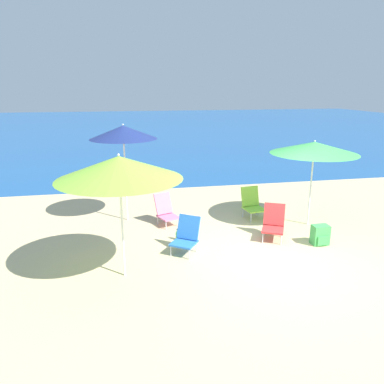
% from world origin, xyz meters
% --- Properties ---
extents(ground_plane, '(60.00, 60.00, 0.00)m').
position_xyz_m(ground_plane, '(0.00, 0.00, 0.00)').
color(ground_plane, '#D1BA89').
extents(sea_water, '(60.00, 40.00, 0.01)m').
position_xyz_m(sea_water, '(0.00, 25.41, 0.00)').
color(sea_water, '#1E5699').
rests_on(sea_water, ground).
extents(beach_umbrella_navy, '(1.56, 1.56, 2.33)m').
position_xyz_m(beach_umbrella_navy, '(-2.55, 2.71, 2.13)').
color(beach_umbrella_navy, white).
rests_on(beach_umbrella_navy, ground).
extents(beach_umbrella_green, '(1.97, 1.97, 2.00)m').
position_xyz_m(beach_umbrella_green, '(1.64, 1.56, 1.82)').
color(beach_umbrella_green, white).
rests_on(beach_umbrella_green, ground).
extents(beach_umbrella_lime, '(2.05, 2.05, 2.13)m').
position_xyz_m(beach_umbrella_lime, '(-2.69, -0.13, 1.90)').
color(beach_umbrella_lime, white).
rests_on(beach_umbrella_lime, ground).
extents(beach_chair_red, '(0.67, 0.74, 0.73)m').
position_xyz_m(beach_chair_red, '(0.49, 0.94, 0.35)').
color(beach_chair_red, silver).
rests_on(beach_chair_red, ground).
extents(beach_chair_pink, '(0.59, 0.69, 0.72)m').
position_xyz_m(beach_chair_pink, '(-1.66, 2.24, 0.34)').
color(beach_chair_pink, silver).
rests_on(beach_chair_pink, ground).
extents(beach_chair_blue, '(0.67, 0.70, 0.71)m').
position_xyz_m(beach_chair_blue, '(-1.47, 0.61, 0.35)').
color(beach_chair_blue, silver).
rests_on(beach_chair_blue, ground).
extents(beach_chair_lime, '(0.53, 0.63, 0.76)m').
position_xyz_m(beach_chair_lime, '(0.50, 2.27, 0.38)').
color(beach_chair_lime, silver).
rests_on(beach_chair_lime, ground).
extents(backpack_green, '(0.34, 0.26, 0.41)m').
position_xyz_m(backpack_green, '(1.31, 0.42, 0.20)').
color(backpack_green, '#47B756').
rests_on(backpack_green, ground).
extents(water_bottle, '(0.08, 0.08, 0.25)m').
position_xyz_m(water_bottle, '(-1.54, 1.23, 0.10)').
color(water_bottle, '#4CB266').
rests_on(water_bottle, ground).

